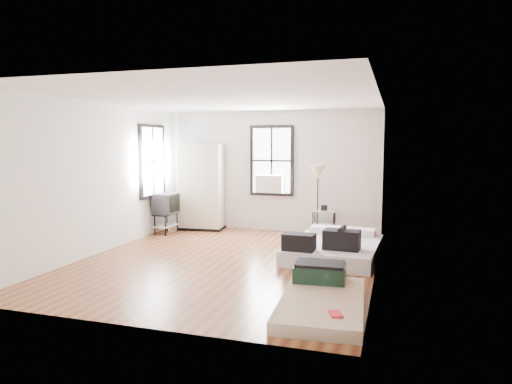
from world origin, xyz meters
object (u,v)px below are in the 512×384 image
(mattress_main, at_px, (334,248))
(mattress_bare, at_px, (322,295))
(floor_lamp, at_px, (318,176))
(tv_stand, at_px, (166,205))
(wardrobe, at_px, (202,187))
(side_table, at_px, (324,215))

(mattress_main, xyz_separation_m, mattress_bare, (0.17, -2.48, -0.06))
(mattress_bare, height_order, floor_lamp, floor_lamp)
(mattress_main, bearing_deg, floor_lamp, 112.02)
(mattress_bare, height_order, tv_stand, tv_stand)
(tv_stand, bearing_deg, floor_lamp, 13.12)
(mattress_main, relative_size, tv_stand, 2.37)
(wardrobe, bearing_deg, mattress_main, -34.66)
(floor_lamp, bearing_deg, tv_stand, -168.76)
(mattress_main, height_order, wardrobe, wardrobe)
(mattress_bare, bearing_deg, tv_stand, 135.31)
(wardrobe, xyz_separation_m, side_table, (2.91, 0.07, -0.55))
(mattress_main, relative_size, side_table, 3.17)
(side_table, bearing_deg, tv_stand, -167.29)
(mattress_main, xyz_separation_m, floor_lamp, (-0.60, 1.80, 1.16))
(floor_lamp, bearing_deg, wardrobe, 178.97)
(mattress_bare, xyz_separation_m, tv_stand, (-4.13, 3.61, 0.53))
(wardrobe, bearing_deg, mattress_bare, -56.57)
(mattress_main, bearing_deg, tv_stand, 167.57)
(mattress_bare, xyz_separation_m, side_table, (-0.64, 4.40, 0.34))
(floor_lamp, bearing_deg, mattress_main, -71.53)
(side_table, bearing_deg, mattress_bare, -81.69)
(tv_stand, bearing_deg, wardrobe, 53.19)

